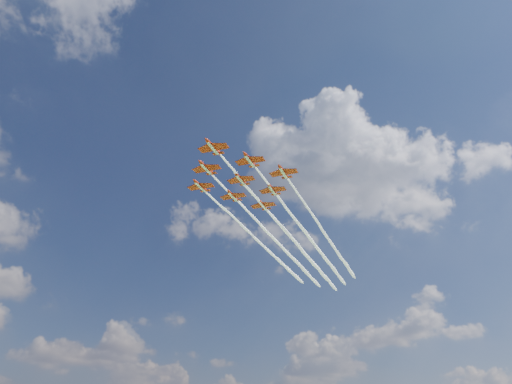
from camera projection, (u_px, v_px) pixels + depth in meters
jet_lead at (284, 230)px, 189.97m from camera, size 119.08×70.32×2.42m
jet_row2_port at (308, 236)px, 196.45m from camera, size 119.08×70.32×2.42m
jet_row2_starb at (276, 240)px, 200.69m from camera, size 119.08×70.32×2.42m
jet_row3_port at (331, 242)px, 202.93m from camera, size 119.08×70.32×2.42m
jet_row3_centre at (299, 246)px, 207.17m from camera, size 119.08×70.32×2.42m
jet_row3_starb at (268, 250)px, 211.41m from camera, size 119.08×70.32×2.42m
jet_row4_port at (320, 252)px, 213.65m from camera, size 119.08×70.32×2.42m
jet_row4_starb at (290, 255)px, 217.89m from camera, size 119.08×70.32×2.42m
jet_tail at (311, 260)px, 224.37m from camera, size 119.08×70.32×2.42m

